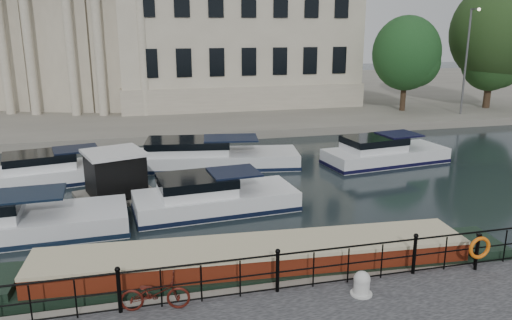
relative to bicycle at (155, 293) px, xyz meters
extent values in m
plane|color=black|center=(3.16, 2.34, -1.00)|extent=(160.00, 160.00, 0.00)
cube|color=#6B665B|center=(3.16, 41.34, -0.72)|extent=(120.00, 42.00, 0.55)
cylinder|color=black|center=(-0.84, 0.09, 0.10)|extent=(0.10, 0.10, 1.10)
sphere|color=black|center=(-0.84, 0.09, 0.70)|extent=(0.14, 0.14, 0.14)
cylinder|color=black|center=(3.16, 0.09, 0.10)|extent=(0.10, 0.10, 1.10)
sphere|color=black|center=(3.16, 0.09, 0.70)|extent=(0.14, 0.14, 0.14)
cylinder|color=black|center=(7.16, 0.09, 0.10)|extent=(0.10, 0.10, 1.10)
sphere|color=black|center=(7.16, 0.09, 0.70)|extent=(0.14, 0.14, 0.14)
cylinder|color=black|center=(3.16, 0.09, 0.60)|extent=(24.00, 0.05, 0.05)
cylinder|color=black|center=(3.16, 0.09, 0.10)|extent=(24.00, 0.04, 0.04)
cylinder|color=black|center=(3.16, 0.09, -0.37)|extent=(24.00, 0.04, 0.04)
cube|color=#ADA38C|center=(9.16, 35.34, 6.55)|extent=(20.00, 14.00, 14.00)
cube|color=#9E937F|center=(9.16, 35.34, 0.55)|extent=(20.30, 14.30, 2.00)
cube|color=#ADA38C|center=(-0.17, 31.36, 5.05)|extent=(5.73, 4.06, 11.00)
cylinder|color=#ADA38C|center=(0.87, 28.50, 4.45)|extent=(0.70, 0.70, 9.80)
cylinder|color=#ADA38C|center=(-2.33, 29.21, 4.45)|extent=(0.70, 0.70, 9.80)
cube|color=#ADA38C|center=(-5.13, 32.78, 5.05)|extent=(5.90, 4.56, 11.00)
cylinder|color=#ADA38C|center=(-4.43, 29.81, 4.45)|extent=(0.70, 0.70, 9.80)
cylinder|color=#ADA38C|center=(-7.53, 30.90, 4.45)|extent=(0.70, 0.70, 9.80)
cube|color=#ADA38C|center=(-9.88, 34.78, 5.05)|extent=(5.99, 4.99, 11.00)
cylinder|color=#ADA38C|center=(-9.55, 31.75, 4.45)|extent=(0.70, 0.70, 9.80)
cylinder|color=#59595B|center=(25.16, 22.84, 3.55)|extent=(0.16, 0.16, 8.00)
sphere|color=#FFF2CC|center=(25.16, 21.99, 7.50)|extent=(0.24, 0.24, 0.24)
imported|color=#43120B|center=(0.00, 0.00, 0.00)|extent=(1.77, 0.83, 0.90)
cylinder|color=beige|center=(5.24, -0.59, -0.23)|extent=(0.41, 0.41, 0.43)
sphere|color=beige|center=(5.24, -0.59, -0.01)|extent=(0.43, 0.43, 0.43)
cylinder|color=beige|center=(5.24, -0.59, -0.43)|extent=(0.58, 0.58, 0.04)
cylinder|color=black|center=(9.02, -0.14, 0.09)|extent=(0.09, 0.09, 1.07)
cube|color=black|center=(9.02, -0.14, 0.62)|extent=(0.11, 0.11, 0.07)
torus|color=#E6600C|center=(9.02, -0.22, 0.27)|extent=(0.68, 0.11, 0.68)
cube|color=black|center=(2.95, 1.69, -0.90)|extent=(15.81, 3.15, 0.94)
cube|color=#5B1C0D|center=(2.95, 1.69, -0.25)|extent=(12.66, 2.62, 0.73)
cube|color=#BFB28A|center=(2.95, 1.69, 0.15)|extent=(12.66, 2.69, 0.10)
cube|color=#6B665B|center=(-1.12, 10.44, -0.95)|extent=(3.92, 3.55, 0.27)
cube|color=black|center=(-1.12, 10.44, 0.10)|extent=(2.72, 2.72, 1.96)
cube|color=silver|center=(-1.12, 10.44, 1.05)|extent=(2.99, 2.99, 0.13)
cube|color=black|center=(-4.17, 7.00, 0.55)|extent=(2.84, 1.98, 0.08)
cube|color=white|center=(2.86, 7.89, -0.80)|extent=(6.72, 3.12, 1.20)
cube|color=black|center=(2.86, 7.89, -0.88)|extent=(6.79, 3.16, 0.18)
cube|color=white|center=(2.08, 7.82, 0.05)|extent=(3.10, 2.37, 0.90)
cube|color=black|center=(3.65, 7.95, 0.55)|extent=(2.10, 1.98, 0.08)
cube|color=white|center=(-3.81, 13.54, -0.80)|extent=(7.21, 3.65, 1.20)
cube|color=black|center=(-3.81, 13.54, -0.88)|extent=(7.28, 3.69, 0.18)
cube|color=white|center=(-4.62, 13.39, 0.05)|extent=(3.41, 2.52, 0.90)
cube|color=black|center=(-3.00, 13.69, 0.55)|extent=(2.34, 2.04, 0.08)
cube|color=silver|center=(3.66, 14.43, -0.80)|extent=(9.74, 4.17, 1.20)
cube|color=black|center=(3.66, 14.43, -0.88)|extent=(9.84, 4.21, 0.18)
cube|color=silver|center=(2.54, 14.61, 0.05)|extent=(4.54, 2.86, 0.90)
cube|color=black|center=(4.78, 14.25, 0.55)|extent=(3.10, 2.32, 0.08)
cube|color=silver|center=(13.18, 12.81, -0.80)|extent=(7.07, 3.42, 1.20)
cube|color=black|center=(13.18, 12.81, -0.88)|extent=(7.14, 3.46, 0.18)
cube|color=silver|center=(12.37, 12.71, 0.05)|extent=(3.30, 2.49, 0.90)
cube|color=black|center=(13.99, 12.92, 0.55)|extent=(2.25, 2.05, 0.08)
cylinder|color=black|center=(21.57, 25.57, 0.80)|extent=(0.44, 0.44, 2.50)
ellipsoid|color=#133E15|center=(21.57, 25.57, 4.20)|extent=(5.43, 5.43, 6.00)
sphere|color=#133E15|center=(22.17, 25.17, 3.48)|extent=(4.00, 4.00, 4.00)
cylinder|color=black|center=(29.15, 25.02, 0.64)|extent=(0.44, 0.44, 2.19)
ellipsoid|color=#163812|center=(29.15, 25.02, 3.61)|extent=(4.74, 4.74, 5.24)
sphere|color=#163812|center=(29.75, 24.62, 2.99)|extent=(3.50, 3.50, 3.50)
cylinder|color=black|center=(29.30, 25.00, 1.24)|extent=(0.44, 0.44, 3.37)
ellipsoid|color=#1B3511|center=(29.30, 25.00, 5.81)|extent=(7.31, 7.31, 8.08)
sphere|color=#1B3511|center=(29.90, 24.60, 4.84)|extent=(5.39, 5.39, 5.39)
camera|label=1|loc=(-0.29, -11.20, 6.32)|focal=35.00mm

